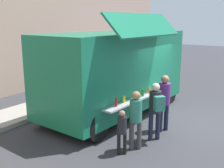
{
  "coord_description": "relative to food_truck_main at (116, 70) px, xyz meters",
  "views": [
    {
      "loc": [
        -8.84,
        -2.94,
        3.38
      ],
      "look_at": [
        -1.54,
        2.13,
        1.3
      ],
      "focal_mm": 43.52,
      "sensor_mm": 36.0,
      "label": 1
    }
  ],
  "objects": [
    {
      "name": "customer_front_ordering",
      "position": [
        -0.64,
        -2.2,
        -0.57
      ],
      "size": [
        0.57,
        0.41,
        1.78
      ],
      "rotation": [
        0.0,
        0.0,
        1.16
      ],
      "color": "#1C223B",
      "rests_on": "ground"
    },
    {
      "name": "customer_mid_with_backpack",
      "position": [
        -1.41,
        -2.3,
        -0.59
      ],
      "size": [
        0.5,
        0.54,
        1.69
      ],
      "rotation": [
        0.0,
        0.0,
        0.9
      ],
      "color": "#1F2238",
      "rests_on": "ground"
    },
    {
      "name": "ground_plane",
      "position": [
        0.74,
        -2.51,
        -1.62
      ],
      "size": [
        60.0,
        60.0,
        0.0
      ],
      "primitive_type": "plane",
      "color": "#38383D"
    },
    {
      "name": "child_near_queue",
      "position": [
        -2.66,
        -1.98,
        -0.91
      ],
      "size": [
        0.24,
        0.24,
        1.19
      ],
      "rotation": [
        0.0,
        0.0,
        0.65
      ],
      "color": "black",
      "rests_on": "ground"
    },
    {
      "name": "food_truck_main",
      "position": [
        0.0,
        0.0,
        0.0
      ],
      "size": [
        6.19,
        3.29,
        3.6
      ],
      "rotation": [
        0.0,
        0.0,
        -0.04
      ],
      "color": "#187752",
      "rests_on": "ground"
    },
    {
      "name": "trash_bin",
      "position": [
        4.42,
        2.32,
        -1.19
      ],
      "size": [
        0.6,
        0.6,
        0.87
      ],
      "primitive_type": "cylinder",
      "color": "#2B6435",
      "rests_on": "ground"
    },
    {
      "name": "customer_rear_waiting",
      "position": [
        -2.21,
        -2.12,
        -0.66
      ],
      "size": [
        0.33,
        0.33,
        1.61
      ],
      "rotation": [
        0.0,
        0.0,
        0.75
      ],
      "color": "#4A433E",
      "rests_on": "ground"
    }
  ]
}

